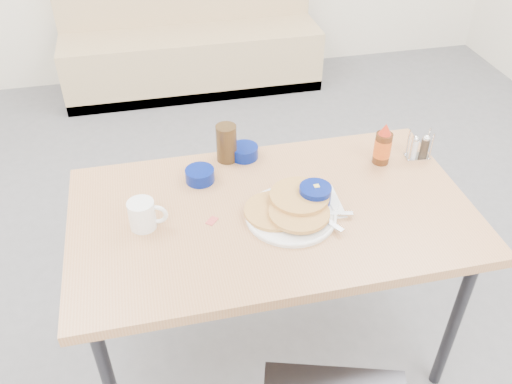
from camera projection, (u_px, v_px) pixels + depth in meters
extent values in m
cube|color=tan|center=(193.00, 60.00, 4.12)|extent=(1.90, 0.55, 0.45)
cube|color=#2D2D33|center=(195.00, 82.00, 4.23)|extent=(1.90, 0.55, 0.08)
cube|color=tan|center=(272.00, 214.00, 1.90)|extent=(1.40, 0.80, 0.04)
cylinder|color=#2D2D33|center=(454.00, 323.00, 2.00)|extent=(0.04, 0.04, 0.72)
cylinder|color=#2D2D33|center=(109.00, 255.00, 2.28)|extent=(0.04, 0.04, 0.72)
cylinder|color=#2D2D33|center=(385.00, 214.00, 2.49)|extent=(0.04, 0.04, 0.72)
cylinder|color=white|center=(291.00, 215.00, 1.86)|extent=(0.31, 0.31, 0.02)
cylinder|color=tan|center=(274.00, 211.00, 1.85)|extent=(0.21, 0.21, 0.01)
cylinder|color=tan|center=(299.00, 213.00, 1.82)|extent=(0.21, 0.21, 0.01)
cylinder|color=tan|center=(300.00, 196.00, 1.87)|extent=(0.21, 0.21, 0.01)
cube|color=silver|center=(327.00, 221.00, 1.82)|extent=(0.08, 0.13, 0.01)
cylinder|color=white|center=(142.00, 215.00, 1.79)|extent=(0.09, 0.09, 0.10)
cylinder|color=black|center=(140.00, 204.00, 1.76)|extent=(0.08, 0.08, 0.00)
torus|color=white|center=(157.00, 215.00, 1.79)|extent=(0.08, 0.03, 0.08)
cube|color=white|center=(314.00, 204.00, 1.91)|extent=(0.19, 0.19, 0.00)
cylinder|color=white|center=(314.00, 202.00, 1.91)|extent=(0.17, 0.17, 0.01)
cylinder|color=navy|center=(315.00, 194.00, 1.89)|extent=(0.11, 0.11, 0.06)
cylinder|color=white|center=(316.00, 189.00, 1.87)|extent=(0.10, 0.10, 0.01)
cube|color=#F4DB60|center=(317.00, 187.00, 1.87)|extent=(0.02, 0.02, 0.01)
cube|color=silver|center=(323.00, 213.00, 1.85)|extent=(0.20, 0.07, 0.01)
cylinder|color=navy|center=(200.00, 175.00, 2.01)|extent=(0.11, 0.11, 0.05)
cylinder|color=navy|center=(244.00, 152.00, 2.13)|extent=(0.11, 0.11, 0.05)
cylinder|color=#382511|center=(227.00, 143.00, 2.09)|extent=(0.10, 0.10, 0.15)
cube|color=silver|center=(417.00, 156.00, 2.15)|extent=(0.10, 0.07, 0.00)
cylinder|color=silver|center=(411.00, 148.00, 2.09)|extent=(0.01, 0.01, 0.11)
cylinder|color=silver|center=(432.00, 146.00, 2.10)|extent=(0.01, 0.01, 0.11)
cylinder|color=silver|center=(408.00, 142.00, 2.12)|extent=(0.01, 0.01, 0.11)
cylinder|color=silver|center=(428.00, 141.00, 2.13)|extent=(0.01, 0.01, 0.11)
cylinder|color=silver|center=(413.00, 148.00, 2.12)|extent=(0.03, 0.03, 0.08)
cylinder|color=#3F3326|center=(424.00, 148.00, 2.12)|extent=(0.03, 0.03, 0.08)
cylinder|color=#47230F|center=(382.00, 148.00, 2.08)|extent=(0.07, 0.07, 0.13)
cylinder|color=orange|center=(382.00, 148.00, 2.08)|extent=(0.07, 0.07, 0.07)
cone|color=red|center=(386.00, 129.00, 2.03)|extent=(0.05, 0.05, 0.04)
cube|color=#C94743|center=(212.00, 221.00, 1.84)|extent=(0.05, 0.05, 0.00)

